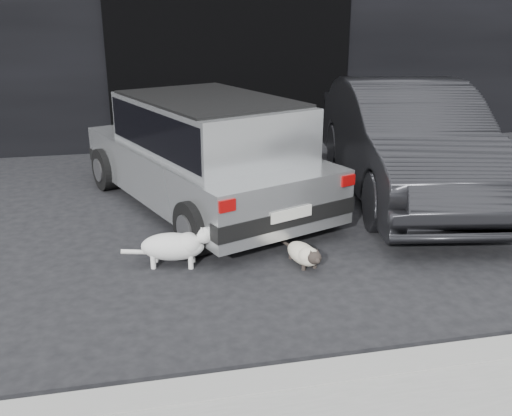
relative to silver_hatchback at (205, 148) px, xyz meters
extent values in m
plane|color=black|center=(-0.16, -1.01, -0.72)|extent=(80.00, 80.00, 0.00)
cube|color=black|center=(0.84, 2.98, 0.58)|extent=(4.00, 0.10, 2.60)
cube|color=gray|center=(0.84, -3.61, -0.66)|extent=(18.00, 0.25, 0.12)
cube|color=#B4B7B9|center=(-0.03, 0.09, -0.28)|extent=(2.76, 3.90, 0.57)
cube|color=#B4B7B9|center=(0.03, -0.09, 0.29)|extent=(2.16, 2.72, 0.57)
cube|color=black|center=(0.03, -0.09, 0.29)|extent=(2.13, 2.64, 0.46)
cube|color=black|center=(0.58, -1.52, -0.36)|extent=(1.56, 0.71, 0.16)
cube|color=black|center=(-0.65, 1.69, -0.36)|extent=(1.56, 0.71, 0.16)
cube|color=silver|center=(0.61, -1.59, -0.30)|extent=(0.45, 0.18, 0.11)
cube|color=#8C0707|center=(-0.05, -1.84, -0.08)|extent=(0.16, 0.08, 0.11)
cube|color=#8C0707|center=(1.26, -1.34, -0.08)|extent=(0.16, 0.08, 0.11)
cube|color=black|center=(0.03, -0.09, 0.59)|extent=(2.07, 2.50, 0.03)
cylinder|color=black|center=(-0.30, -1.39, -0.45)|extent=(0.38, 0.58, 0.55)
cylinder|color=slate|center=(-0.40, -1.43, -0.45)|extent=(0.12, 0.29, 0.30)
cylinder|color=black|center=(1.15, -0.83, -0.45)|extent=(0.38, 0.58, 0.55)
cylinder|color=slate|center=(1.25, -0.79, -0.45)|extent=(0.12, 0.29, 0.30)
cylinder|color=black|center=(-1.20, 0.96, -0.45)|extent=(0.38, 0.58, 0.55)
cylinder|color=slate|center=(-1.30, 0.92, -0.45)|extent=(0.12, 0.29, 0.30)
cylinder|color=black|center=(0.25, 1.52, -0.45)|extent=(0.38, 0.58, 0.55)
cylinder|color=slate|center=(0.36, 1.56, -0.45)|extent=(0.12, 0.29, 0.30)
imported|color=black|center=(2.53, -0.07, -0.02)|extent=(2.22, 4.49, 1.42)
ellipsoid|color=beige|center=(0.66, -1.80, -0.63)|extent=(0.31, 0.49, 0.18)
ellipsoid|color=beige|center=(0.69, -1.92, -0.60)|extent=(0.23, 0.23, 0.17)
ellipsoid|color=black|center=(0.71, -2.03, -0.57)|extent=(0.15, 0.14, 0.12)
sphere|color=black|center=(0.72, -2.08, -0.58)|extent=(0.05, 0.05, 0.05)
cone|color=black|center=(0.74, -2.01, -0.52)|extent=(0.05, 0.06, 0.06)
cone|color=black|center=(0.67, -2.03, -0.52)|extent=(0.05, 0.06, 0.06)
cylinder|color=black|center=(0.75, -1.93, -0.70)|extent=(0.04, 0.04, 0.06)
cylinder|color=black|center=(0.63, -1.95, -0.70)|extent=(0.04, 0.04, 0.06)
cylinder|color=black|center=(0.70, -1.66, -0.70)|extent=(0.04, 0.04, 0.06)
cylinder|color=black|center=(0.58, -1.68, -0.70)|extent=(0.04, 0.04, 0.06)
cylinder|color=black|center=(0.62, -1.56, -0.65)|extent=(0.16, 0.23, 0.08)
ellipsoid|color=silver|center=(-0.53, -1.58, -0.54)|extent=(0.64, 0.42, 0.25)
ellipsoid|color=silver|center=(-0.39, -1.62, -0.51)|extent=(0.30, 0.30, 0.21)
ellipsoid|color=silver|center=(-0.24, -1.65, -0.42)|extent=(0.18, 0.19, 0.15)
sphere|color=silver|center=(-0.17, -1.67, -0.43)|extent=(0.07, 0.07, 0.07)
cone|color=silver|center=(-0.24, -1.61, -0.35)|extent=(0.08, 0.07, 0.08)
cone|color=silver|center=(-0.26, -1.69, -0.35)|extent=(0.08, 0.07, 0.08)
cylinder|color=silver|center=(-0.34, -1.55, -0.65)|extent=(0.05, 0.05, 0.15)
cylinder|color=silver|center=(-0.38, -1.69, -0.65)|extent=(0.05, 0.05, 0.15)
cylinder|color=silver|center=(-0.68, -1.47, -0.65)|extent=(0.05, 0.05, 0.15)
cylinder|color=silver|center=(-0.72, -1.62, -0.65)|extent=(0.05, 0.05, 0.15)
cylinder|color=silver|center=(-0.84, -1.51, -0.59)|extent=(0.33, 0.08, 0.10)
ellipsoid|color=gray|center=(-0.64, -1.59, -0.51)|extent=(0.24, 0.20, 0.11)
camera|label=1|loc=(-0.80, -6.49, 1.57)|focal=40.00mm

